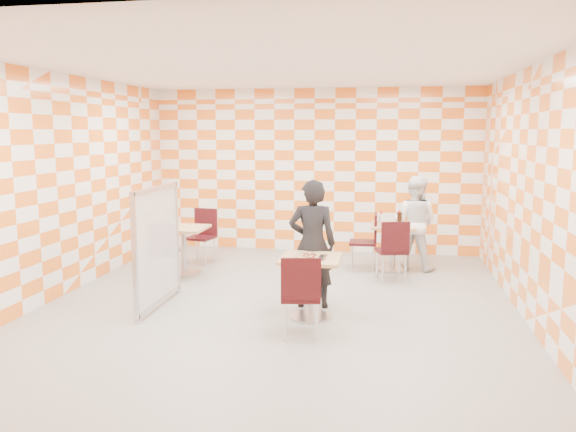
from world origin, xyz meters
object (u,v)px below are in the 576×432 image
at_px(empty_table, 184,242).
at_px(chair_empty_far, 203,231).
at_px(chair_second_side, 369,237).
at_px(sport_bottle, 381,218).
at_px(partition, 158,246).
at_px(man_dark, 312,244).
at_px(chair_main_front, 301,291).
at_px(chair_second_front, 393,246).
at_px(man_white, 415,223).
at_px(main_table, 310,277).
at_px(soda_bottle, 399,218).
at_px(chair_empty_near, 164,248).
at_px(second_table, 393,239).

xyz_separation_m(empty_table, chair_empty_far, (0.05, 0.79, 0.04)).
distance_m(chair_second_side, sport_bottle, 0.36).
bearing_deg(partition, man_dark, 10.65).
bearing_deg(man_dark, sport_bottle, -117.99).
xyz_separation_m(empty_table, sport_bottle, (3.02, 0.87, 0.33)).
bearing_deg(chair_main_front, sport_bottle, 76.63).
relative_size(chair_second_front, man_dark, 0.57).
height_order(empty_table, man_white, man_white).
bearing_deg(main_table, soda_bottle, 67.31).
distance_m(chair_second_front, chair_empty_near, 3.36).
xyz_separation_m(main_table, sport_bottle, (0.79, 2.60, 0.33)).
relative_size(second_table, partition, 0.48).
distance_m(man_white, soda_bottle, 0.31).
bearing_deg(chair_main_front, man_dark, 91.84).
distance_m(partition, soda_bottle, 3.92).
xyz_separation_m(chair_second_front, man_dark, (-1.02, -1.38, 0.27)).
relative_size(main_table, sport_bottle, 3.75).
xyz_separation_m(chair_second_side, partition, (-2.56, -2.40, 0.25)).
height_order(second_table, partition, partition).
relative_size(second_table, sport_bottle, 3.75).
relative_size(chair_main_front, chair_empty_near, 1.00).
distance_m(chair_main_front, chair_second_front, 2.74).
height_order(sport_bottle, soda_bottle, soda_bottle).
xyz_separation_m(sport_bottle, soda_bottle, (0.29, -0.03, 0.01)).
xyz_separation_m(second_table, partition, (-2.95, -2.46, 0.28)).
height_order(partition, man_white, partition).
distance_m(partition, man_white, 4.21).
bearing_deg(chair_empty_far, chair_main_front, -56.01).
bearing_deg(chair_second_side, man_dark, -107.37).
bearing_deg(second_table, empty_table, -165.62).
height_order(second_table, chair_empty_near, chair_empty_near).
bearing_deg(chair_empty_far, empty_table, -93.47).
relative_size(chair_empty_near, sport_bottle, 4.62).
distance_m(chair_second_side, chair_empty_far, 2.79).
distance_m(chair_empty_near, chair_empty_far, 1.43).
relative_size(second_table, chair_second_front, 0.81).
height_order(chair_empty_far, man_dark, man_dark).
distance_m(partition, man_dark, 1.96).
distance_m(empty_table, man_white, 3.70).
bearing_deg(soda_bottle, second_table, -173.55).
relative_size(chair_main_front, man_dark, 0.57).
xyz_separation_m(chair_main_front, chair_empty_far, (-2.19, 3.24, 0.00)).
bearing_deg(second_table, chair_second_front, -90.35).
bearing_deg(chair_second_front, second_table, 89.65).
bearing_deg(main_table, second_table, 68.93).
distance_m(empty_table, sport_bottle, 3.16).
bearing_deg(main_table, partition, 177.29).
xyz_separation_m(chair_second_side, chair_empty_near, (-2.90, -1.40, 0.00)).
distance_m(chair_empty_far, soda_bottle, 3.28).
bearing_deg(man_white, chair_second_side, 37.61).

